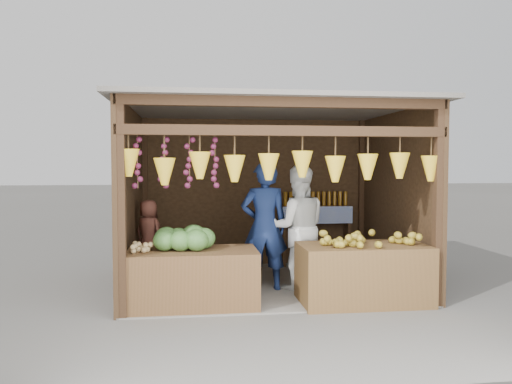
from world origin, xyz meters
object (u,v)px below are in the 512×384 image
Objects in this scene: woman_standing at (298,228)px; man_standing at (264,226)px; counter_right at (363,274)px; vendor_seated at (149,233)px; counter_left at (193,278)px.

man_standing is at bearing 6.42° from woman_standing.
counter_right is 1.67× the size of vendor_seated.
vendor_seated is (-0.65, 1.24, 0.43)m from counter_left.
woman_standing is (1.50, 0.73, 0.53)m from counter_left.
woman_standing reaches higher than counter_left.
counter_right is 3.17m from vendor_seated.
man_standing is 0.49m from woman_standing.
woman_standing is at bearing -156.38° from vendor_seated.
man_standing reaches higher than counter_right.
counter_left is 1.65× the size of vendor_seated.
vendor_seated is (-2.15, 0.51, -0.10)m from woman_standing.
man_standing is 1.03× the size of woman_standing.
counter_left is 0.88× the size of man_standing.
man_standing is (-1.18, 0.80, 0.54)m from counter_right.
woman_standing is (-0.69, 0.83, 0.51)m from counter_right.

